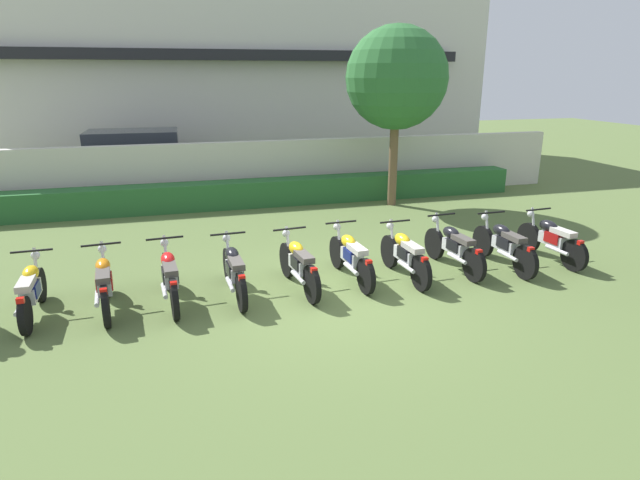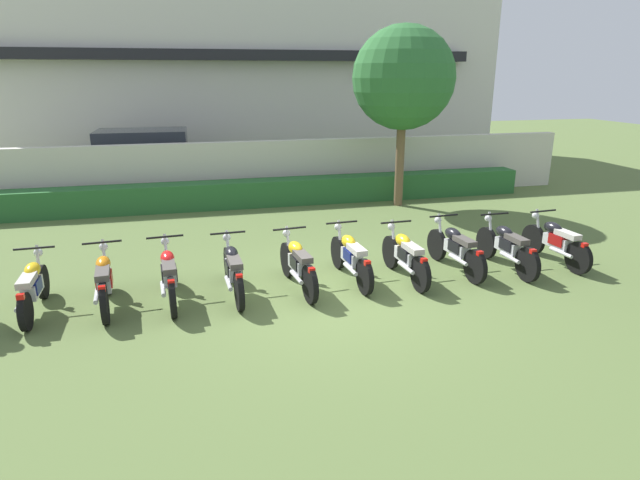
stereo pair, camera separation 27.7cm
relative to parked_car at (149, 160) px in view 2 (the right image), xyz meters
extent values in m
plane|color=#566B38|center=(3.39, -9.64, -0.94)|extent=(60.00, 60.00, 0.00)
cube|color=silver|center=(3.39, 5.27, 2.85)|extent=(19.87, 6.00, 7.58)
cube|color=black|center=(3.39, 2.02, 3.23)|extent=(16.69, 0.50, 0.36)
cube|color=beige|center=(3.39, -2.27, -0.08)|extent=(18.88, 0.30, 1.72)
cube|color=#28602D|center=(3.39, -2.97, -0.57)|extent=(15.10, 0.70, 0.72)
cube|color=black|center=(0.05, 0.00, -0.20)|extent=(4.55, 1.97, 1.00)
cube|color=#2D333D|center=(-0.15, 0.00, 0.63)|extent=(2.75, 1.78, 0.65)
cylinder|color=black|center=(1.65, 0.88, -0.60)|extent=(0.69, 0.24, 0.68)
cylinder|color=black|center=(1.60, -0.97, -0.60)|extent=(0.69, 0.24, 0.68)
cylinder|color=black|center=(-1.50, 0.97, -0.60)|extent=(0.69, 0.24, 0.68)
cylinder|color=black|center=(-1.55, -0.88, -0.60)|extent=(0.69, 0.24, 0.68)
cylinder|color=brown|center=(6.89, -3.86, 0.31)|extent=(0.24, 0.24, 2.50)
sphere|color=#2D6B33|center=(6.89, -3.86, 2.52)|extent=(2.72, 2.72, 2.72)
cylinder|color=black|center=(-1.27, -8.55, -0.65)|extent=(0.11, 0.57, 0.57)
cylinder|color=black|center=(-1.23, -9.76, -0.65)|extent=(0.11, 0.57, 0.57)
cube|color=silver|center=(-1.25, -9.20, -0.50)|extent=(0.22, 0.61, 0.22)
ellipsoid|color=yellow|center=(-1.25, -9.03, -0.27)|extent=(0.24, 0.45, 0.22)
cube|color=#B2ADA3|center=(-1.24, -9.43, -0.29)|extent=(0.22, 0.53, 0.10)
cube|color=red|center=(-1.22, -9.86, -0.37)|extent=(0.10, 0.08, 0.08)
cylinder|color=silver|center=(-1.27, -8.64, -0.33)|extent=(0.06, 0.23, 0.65)
cylinder|color=black|center=(-1.26, -8.73, -0.01)|extent=(0.60, 0.06, 0.04)
sphere|color=silver|center=(-1.27, -8.53, -0.15)|extent=(0.14, 0.14, 0.14)
cylinder|color=silver|center=(-1.36, -9.46, -0.63)|extent=(0.09, 0.55, 0.07)
cube|color=navy|center=(-1.24, -9.25, -0.45)|extent=(0.25, 0.37, 0.20)
cylinder|color=black|center=(-0.26, -8.60, -0.62)|extent=(0.15, 0.64, 0.63)
cylinder|color=black|center=(-0.14, -9.81, -0.62)|extent=(0.15, 0.64, 0.63)
cube|color=silver|center=(-0.20, -9.25, -0.47)|extent=(0.25, 0.62, 0.22)
ellipsoid|color=orange|center=(-0.21, -9.08, -0.24)|extent=(0.26, 0.46, 0.22)
cube|color=#4C4742|center=(-0.18, -9.48, -0.26)|extent=(0.25, 0.54, 0.10)
cube|color=red|center=(-0.14, -9.91, -0.34)|extent=(0.11, 0.09, 0.08)
cylinder|color=silver|center=(-0.25, -8.69, -0.30)|extent=(0.07, 0.23, 0.65)
cylinder|color=black|center=(-0.24, -8.77, 0.02)|extent=(0.60, 0.09, 0.04)
sphere|color=silver|center=(-0.26, -8.58, -0.12)|extent=(0.14, 0.14, 0.14)
cylinder|color=silver|center=(-0.29, -9.51, -0.60)|extent=(0.12, 0.55, 0.07)
cube|color=#A51414|center=(-0.19, -9.30, -0.42)|extent=(0.27, 0.38, 0.20)
cylinder|color=black|center=(0.73, -8.54, -0.62)|extent=(0.14, 0.64, 0.64)
cylinder|color=black|center=(0.83, -9.82, -0.62)|extent=(0.14, 0.64, 0.64)
cube|color=silver|center=(0.78, -9.23, -0.47)|extent=(0.25, 0.61, 0.22)
ellipsoid|color=red|center=(0.77, -9.06, -0.24)|extent=(0.25, 0.46, 0.22)
cube|color=#4C4742|center=(0.80, -9.46, -0.26)|extent=(0.24, 0.53, 0.10)
cube|color=red|center=(0.83, -9.92, -0.34)|extent=(0.11, 0.09, 0.08)
cylinder|color=silver|center=(0.73, -8.62, -0.30)|extent=(0.07, 0.23, 0.65)
cylinder|color=black|center=(0.74, -8.71, 0.02)|extent=(0.60, 0.08, 0.04)
sphere|color=silver|center=(0.72, -8.52, -0.12)|extent=(0.14, 0.14, 0.14)
cylinder|color=silver|center=(0.68, -9.49, -0.60)|extent=(0.11, 0.55, 0.07)
cube|color=black|center=(0.78, -9.28, -0.42)|extent=(0.27, 0.38, 0.20)
cylinder|color=black|center=(1.77, -8.54, -0.62)|extent=(0.12, 0.63, 0.62)
cylinder|color=black|center=(1.84, -9.81, -0.62)|extent=(0.12, 0.63, 0.62)
cube|color=silver|center=(1.81, -9.22, -0.47)|extent=(0.23, 0.61, 0.22)
ellipsoid|color=black|center=(1.80, -9.05, -0.24)|extent=(0.24, 0.45, 0.22)
cube|color=#4C4742|center=(1.82, -9.45, -0.26)|extent=(0.23, 0.53, 0.10)
cube|color=red|center=(1.84, -9.91, -0.34)|extent=(0.10, 0.08, 0.08)
cylinder|color=silver|center=(1.78, -8.63, -0.30)|extent=(0.06, 0.23, 0.65)
cylinder|color=black|center=(1.78, -8.72, 0.02)|extent=(0.60, 0.07, 0.04)
sphere|color=silver|center=(1.77, -8.52, -0.12)|extent=(0.14, 0.14, 0.14)
cylinder|color=silver|center=(1.70, -9.48, -0.60)|extent=(0.10, 0.55, 0.07)
cube|color=black|center=(1.81, -9.27, -0.42)|extent=(0.26, 0.37, 0.20)
cylinder|color=black|center=(2.84, -8.55, -0.62)|extent=(0.16, 0.64, 0.64)
cylinder|color=black|center=(2.97, -9.81, -0.62)|extent=(0.16, 0.64, 0.64)
cube|color=silver|center=(2.91, -9.23, -0.47)|extent=(0.26, 0.62, 0.22)
ellipsoid|color=yellow|center=(2.89, -9.06, -0.24)|extent=(0.27, 0.46, 0.22)
cube|color=#4C4742|center=(2.93, -9.46, -0.26)|extent=(0.25, 0.54, 0.10)
cube|color=red|center=(2.98, -9.91, -0.34)|extent=(0.11, 0.09, 0.08)
cylinder|color=silver|center=(2.85, -8.64, -0.30)|extent=(0.07, 0.23, 0.65)
cylinder|color=black|center=(2.86, -8.73, 0.02)|extent=(0.60, 0.10, 0.04)
sphere|color=silver|center=(2.83, -8.53, -0.12)|extent=(0.14, 0.14, 0.14)
cylinder|color=silver|center=(2.82, -9.49, -0.60)|extent=(0.13, 0.55, 0.07)
cube|color=black|center=(2.91, -9.28, -0.42)|extent=(0.28, 0.38, 0.20)
cylinder|color=black|center=(3.86, -8.34, -0.63)|extent=(0.13, 0.62, 0.61)
cylinder|color=black|center=(3.95, -9.68, -0.63)|extent=(0.13, 0.62, 0.61)
cube|color=silver|center=(3.91, -9.06, -0.48)|extent=(0.24, 0.61, 0.22)
ellipsoid|color=yellow|center=(3.89, -8.89, -0.25)|extent=(0.25, 0.45, 0.22)
cube|color=beige|center=(3.92, -9.29, -0.27)|extent=(0.23, 0.53, 0.10)
cube|color=red|center=(3.95, -9.78, -0.35)|extent=(0.11, 0.09, 0.08)
cylinder|color=silver|center=(3.86, -8.43, -0.31)|extent=(0.06, 0.23, 0.65)
cylinder|color=black|center=(3.87, -8.52, 0.01)|extent=(0.60, 0.08, 0.04)
sphere|color=silver|center=(3.86, -8.32, -0.13)|extent=(0.14, 0.14, 0.14)
cylinder|color=silver|center=(3.80, -9.32, -0.61)|extent=(0.11, 0.55, 0.07)
cube|color=navy|center=(3.91, -9.11, -0.43)|extent=(0.26, 0.37, 0.20)
cylinder|color=black|center=(4.84, -8.58, -0.62)|extent=(0.12, 0.63, 0.63)
cylinder|color=black|center=(4.89, -9.81, -0.62)|extent=(0.12, 0.63, 0.63)
cube|color=silver|center=(4.87, -9.24, -0.47)|extent=(0.23, 0.61, 0.22)
ellipsoid|color=yellow|center=(4.86, -9.08, -0.24)|extent=(0.24, 0.45, 0.22)
cube|color=#B2ADA3|center=(4.88, -9.47, -0.26)|extent=(0.23, 0.53, 0.10)
cube|color=red|center=(4.90, -9.91, -0.34)|extent=(0.10, 0.08, 0.08)
cylinder|color=silver|center=(4.84, -8.67, -0.30)|extent=(0.06, 0.23, 0.65)
cylinder|color=black|center=(4.84, -8.76, 0.02)|extent=(0.60, 0.07, 0.04)
sphere|color=silver|center=(4.83, -8.56, -0.12)|extent=(0.14, 0.14, 0.14)
cylinder|color=silver|center=(4.76, -9.50, -0.60)|extent=(0.10, 0.55, 0.07)
cube|color=black|center=(4.87, -9.29, -0.42)|extent=(0.26, 0.37, 0.20)
cylinder|color=black|center=(5.89, -8.36, -0.63)|extent=(0.13, 0.63, 0.62)
cylinder|color=black|center=(5.99, -9.69, -0.63)|extent=(0.13, 0.63, 0.62)
cube|color=silver|center=(5.95, -9.08, -0.48)|extent=(0.24, 0.61, 0.22)
ellipsoid|color=black|center=(5.93, -8.91, -0.25)|extent=(0.25, 0.45, 0.22)
cube|color=#4C4742|center=(5.96, -9.31, -0.27)|extent=(0.24, 0.53, 0.10)
cube|color=red|center=(6.00, -9.79, -0.35)|extent=(0.11, 0.09, 0.08)
cylinder|color=silver|center=(5.90, -8.45, -0.31)|extent=(0.07, 0.23, 0.65)
cylinder|color=black|center=(5.91, -8.54, 0.01)|extent=(0.60, 0.08, 0.04)
sphere|color=silver|center=(5.89, -8.34, -0.13)|extent=(0.14, 0.14, 0.14)
cylinder|color=silver|center=(5.84, -9.33, -0.61)|extent=(0.11, 0.55, 0.07)
cube|color=black|center=(5.95, -9.13, -0.43)|extent=(0.27, 0.38, 0.20)
cylinder|color=black|center=(6.91, -8.50, -0.62)|extent=(0.10, 0.63, 0.63)
cylinder|color=black|center=(6.94, -9.83, -0.62)|extent=(0.10, 0.63, 0.63)
cube|color=silver|center=(6.93, -9.22, -0.47)|extent=(0.21, 0.60, 0.22)
ellipsoid|color=black|center=(6.93, -9.05, -0.24)|extent=(0.23, 0.44, 0.22)
cube|color=#4C4742|center=(6.94, -9.45, -0.26)|extent=(0.21, 0.52, 0.10)
cube|color=red|center=(6.95, -9.93, -0.34)|extent=(0.10, 0.08, 0.08)
cylinder|color=silver|center=(6.92, -8.59, -0.30)|extent=(0.06, 0.23, 0.65)
cylinder|color=black|center=(6.92, -8.68, 0.02)|extent=(0.60, 0.05, 0.04)
sphere|color=silver|center=(6.91, -8.48, -0.12)|extent=(0.14, 0.14, 0.14)
cylinder|color=silver|center=(6.82, -9.47, -0.60)|extent=(0.08, 0.55, 0.07)
cube|color=black|center=(6.93, -9.27, -0.42)|extent=(0.25, 0.37, 0.20)
cylinder|color=black|center=(7.99, -8.50, -0.63)|extent=(0.14, 0.62, 0.61)
cylinder|color=black|center=(8.09, -9.72, -0.63)|extent=(0.14, 0.62, 0.61)
cube|color=silver|center=(8.04, -9.16, -0.48)|extent=(0.25, 0.61, 0.22)
ellipsoid|color=black|center=(8.03, -8.99, -0.25)|extent=(0.25, 0.46, 0.22)
cube|color=beige|center=(8.06, -9.39, -0.27)|extent=(0.24, 0.53, 0.10)
cube|color=red|center=(8.09, -9.82, -0.35)|extent=(0.11, 0.09, 0.08)
cylinder|color=silver|center=(8.00, -8.59, -0.31)|extent=(0.07, 0.23, 0.65)
cylinder|color=black|center=(8.00, -8.68, 0.01)|extent=(0.60, 0.08, 0.04)
sphere|color=silver|center=(7.99, -8.48, -0.13)|extent=(0.14, 0.14, 0.14)
cylinder|color=silver|center=(7.94, -9.42, -0.61)|extent=(0.11, 0.55, 0.07)
cube|color=#A51414|center=(8.05, -9.21, -0.43)|extent=(0.27, 0.38, 0.20)
camera|label=1|loc=(0.95, -17.50, 2.63)|focal=29.87mm
camera|label=2|loc=(1.22, -17.58, 2.63)|focal=29.87mm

